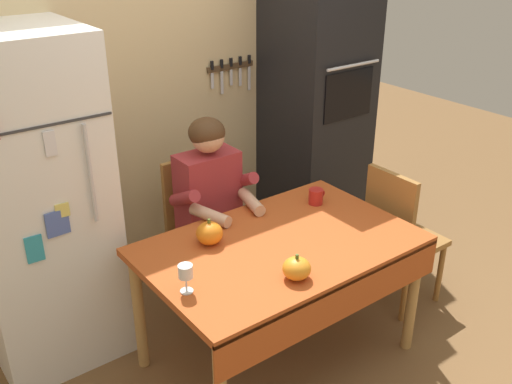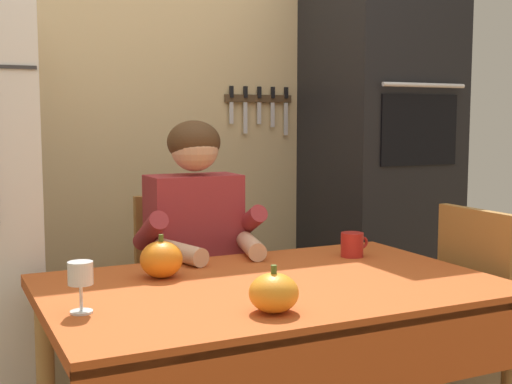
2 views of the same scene
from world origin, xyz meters
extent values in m
plane|color=brown|center=(0.00, 0.00, 0.00)|extent=(10.00, 10.00, 0.00)
cube|color=#D1B784|center=(0.05, 1.35, 1.30)|extent=(3.70, 0.10, 2.60)
cube|color=#4C3823|center=(0.52, 1.29, 1.35)|extent=(0.36, 0.02, 0.04)
cube|color=silver|center=(0.37, 1.28, 1.28)|extent=(0.02, 0.01, 0.10)
cube|color=black|center=(0.37, 1.28, 1.38)|extent=(0.02, 0.01, 0.06)
cube|color=silver|center=(0.45, 1.28, 1.25)|extent=(0.02, 0.01, 0.15)
cube|color=black|center=(0.45, 1.28, 1.38)|extent=(0.02, 0.01, 0.06)
cube|color=silver|center=(0.52, 1.28, 1.28)|extent=(0.02, 0.01, 0.11)
cube|color=black|center=(0.52, 1.28, 1.38)|extent=(0.02, 0.01, 0.06)
cube|color=silver|center=(0.60, 1.28, 1.27)|extent=(0.02, 0.01, 0.12)
cube|color=black|center=(0.60, 1.28, 1.38)|extent=(0.02, 0.01, 0.06)
cube|color=silver|center=(0.67, 1.28, 1.25)|extent=(0.02, 0.01, 0.16)
cube|color=black|center=(0.67, 1.28, 1.38)|extent=(0.02, 0.01, 0.06)
cube|color=white|center=(-0.95, 0.96, 0.90)|extent=(0.68, 0.68, 1.80)
cylinder|color=silver|center=(-0.76, 0.60, 1.15)|extent=(0.02, 0.02, 0.50)
cube|color=#333335|center=(-0.95, 0.62, 1.42)|extent=(0.67, 0.01, 0.01)
cube|color=teal|center=(-1.07, 0.61, 0.84)|extent=(0.08, 0.01, 0.14)
cube|color=#E5D666|center=(-0.92, 0.61, 1.00)|extent=(0.07, 0.01, 0.07)
cube|color=silver|center=(-0.92, 0.61, 1.34)|extent=(0.05, 0.01, 0.12)
cube|color=#4C66B7|center=(-0.95, 0.61, 0.94)|extent=(0.11, 0.01, 0.13)
cube|color=black|center=(1.05, 1.00, 1.05)|extent=(0.60, 0.60, 2.10)
cube|color=black|center=(1.05, 0.70, 1.20)|extent=(0.42, 0.01, 0.32)
cylinder|color=silver|center=(1.05, 0.67, 1.40)|extent=(0.45, 0.02, 0.02)
cylinder|color=tan|center=(-0.64, 0.49, 0.35)|extent=(0.06, 0.06, 0.70)
cylinder|color=tan|center=(0.64, -0.29, 0.35)|extent=(0.06, 0.06, 0.70)
cylinder|color=tan|center=(0.64, 0.49, 0.35)|extent=(0.06, 0.06, 0.70)
cube|color=#B24C1E|center=(0.00, 0.10, 0.72)|extent=(1.40, 0.90, 0.04)
cube|color=#B24C1E|center=(0.00, -0.34, 0.62)|extent=(1.40, 0.01, 0.20)
cube|color=#9E6B33|center=(-0.02, 0.79, 0.43)|extent=(0.40, 0.40, 0.04)
cube|color=#9E6B33|center=(-0.02, 0.97, 0.69)|extent=(0.36, 0.04, 0.48)
cylinder|color=#9E6B33|center=(-0.19, 0.62, 0.21)|extent=(0.04, 0.04, 0.41)
cylinder|color=#9E6B33|center=(-0.19, 0.96, 0.21)|extent=(0.04, 0.04, 0.41)
cylinder|color=#9E6B33|center=(0.15, 0.62, 0.21)|extent=(0.04, 0.04, 0.41)
cylinder|color=#9E6B33|center=(0.15, 0.96, 0.21)|extent=(0.04, 0.04, 0.41)
cube|color=#38384C|center=(-0.12, 0.41, 0.04)|extent=(0.10, 0.22, 0.08)
cube|color=#38384C|center=(0.08, 0.41, 0.04)|extent=(0.10, 0.22, 0.08)
cylinder|color=#38384C|center=(-0.12, 0.47, 0.23)|extent=(0.09, 0.09, 0.38)
cylinder|color=#38384C|center=(0.08, 0.47, 0.23)|extent=(0.09, 0.09, 0.38)
cube|color=#38384C|center=(-0.11, 0.63, 0.50)|extent=(0.12, 0.40, 0.11)
cube|color=#38384C|center=(0.07, 0.63, 0.50)|extent=(0.12, 0.40, 0.11)
cube|color=#9E2D33|center=(-0.02, 0.75, 0.79)|extent=(0.36, 0.20, 0.48)
cylinder|color=#9E2D33|center=(-0.22, 0.68, 0.83)|extent=(0.07, 0.26, 0.18)
cylinder|color=#9E2D33|center=(0.18, 0.68, 0.83)|extent=(0.07, 0.26, 0.18)
cylinder|color=#D8A884|center=(-0.16, 0.51, 0.78)|extent=(0.13, 0.27, 0.07)
cylinder|color=#D8A884|center=(0.12, 0.51, 0.78)|extent=(0.13, 0.27, 0.07)
sphere|color=#D8A884|center=(-0.02, 0.73, 1.14)|extent=(0.19, 0.19, 0.19)
ellipsoid|color=#472D19|center=(-0.02, 0.74, 1.16)|extent=(0.21, 0.21, 0.17)
cube|color=#9E6B33|center=(0.98, 0.06, 0.43)|extent=(0.40, 0.40, 0.04)
cube|color=#9E6B33|center=(0.80, 0.06, 0.69)|extent=(0.04, 0.36, 0.48)
cylinder|color=#9E6B33|center=(1.15, -0.11, 0.21)|extent=(0.04, 0.04, 0.41)
cylinder|color=#9E6B33|center=(0.81, -0.11, 0.21)|extent=(0.04, 0.04, 0.41)
cylinder|color=#9E6B33|center=(1.15, 0.23, 0.21)|extent=(0.04, 0.04, 0.41)
cylinder|color=#9E6B33|center=(0.81, 0.23, 0.21)|extent=(0.04, 0.04, 0.41)
cylinder|color=#B2231E|center=(0.45, 0.32, 0.79)|extent=(0.08, 0.08, 0.09)
torus|color=#B2231E|center=(0.49, 0.32, 0.79)|extent=(0.05, 0.01, 0.05)
cylinder|color=white|center=(-0.61, 0.01, 0.74)|extent=(0.06, 0.06, 0.01)
cylinder|color=white|center=(-0.61, 0.01, 0.78)|extent=(0.01, 0.01, 0.07)
cylinder|color=white|center=(-0.61, 0.01, 0.85)|extent=(0.07, 0.07, 0.06)
ellipsoid|color=orange|center=(-0.14, -0.20, 0.79)|extent=(0.13, 0.13, 0.11)
cylinder|color=#4C6023|center=(-0.14, -0.20, 0.86)|extent=(0.02, 0.02, 0.02)
ellipsoid|color=orange|center=(-0.29, 0.31, 0.80)|extent=(0.14, 0.14, 0.12)
cylinder|color=#4C6023|center=(-0.29, 0.31, 0.87)|extent=(0.02, 0.02, 0.02)
camera|label=1|loc=(-1.65, -1.89, 2.26)|focal=40.77mm
camera|label=2|loc=(-0.94, -1.75, 1.25)|focal=47.34mm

